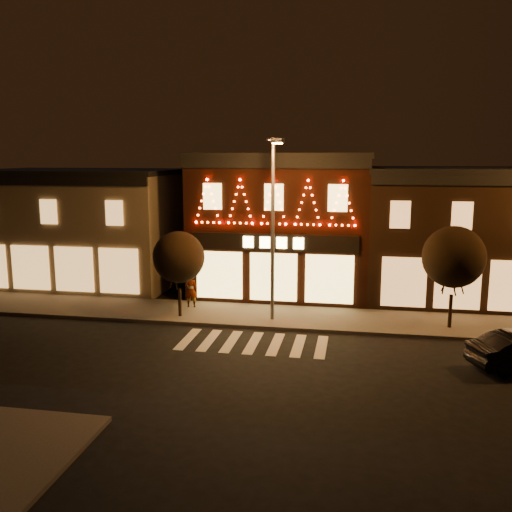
# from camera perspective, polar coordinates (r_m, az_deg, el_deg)

# --- Properties ---
(ground) EXTENTS (120.00, 120.00, 0.00)m
(ground) POSITION_cam_1_polar(r_m,az_deg,el_deg) (21.22, -2.32, -12.36)
(ground) COLOR black
(ground) RESTS_ON ground
(sidewalk_far) EXTENTS (44.00, 4.00, 0.15)m
(sidewalk_far) POSITION_cam_1_polar(r_m,az_deg,el_deg) (28.39, 5.21, -6.34)
(sidewalk_far) COLOR #47423D
(sidewalk_far) RESTS_ON ground
(building_left) EXTENTS (12.20, 8.28, 7.30)m
(building_left) POSITION_cam_1_polar(r_m,az_deg,el_deg) (37.63, -17.22, 2.92)
(building_left) COLOR #786B55
(building_left) RESTS_ON ground
(building_pulp) EXTENTS (10.20, 8.34, 8.30)m
(building_pulp) POSITION_cam_1_polar(r_m,az_deg,el_deg) (33.61, 2.84, 3.40)
(building_pulp) COLOR black
(building_pulp) RESTS_ON ground
(building_right_a) EXTENTS (9.20, 8.28, 7.50)m
(building_right_a) POSITION_cam_1_polar(r_m,az_deg,el_deg) (33.79, 19.03, 2.21)
(building_right_a) COLOR black
(building_right_a) RESTS_ON ground
(streetlamp_mid) EXTENTS (0.85, 2.01, 8.83)m
(streetlamp_mid) POSITION_cam_1_polar(r_m,az_deg,el_deg) (26.60, 1.78, 4.14)
(streetlamp_mid) COLOR #59595E
(streetlamp_mid) RESTS_ON sidewalk_far
(tree_left) EXTENTS (2.58, 2.58, 4.32)m
(tree_left) POSITION_cam_1_polar(r_m,az_deg,el_deg) (27.97, -7.92, -0.12)
(tree_left) COLOR black
(tree_left) RESTS_ON sidewalk_far
(tree_right) EXTENTS (2.88, 2.88, 4.82)m
(tree_right) POSITION_cam_1_polar(r_m,az_deg,el_deg) (27.35, 19.58, -0.10)
(tree_right) COLOR black
(tree_right) RESTS_ON sidewalk_far
(pedestrian) EXTENTS (0.73, 0.53, 1.85)m
(pedestrian) POSITION_cam_1_polar(r_m,az_deg,el_deg) (30.01, -6.67, -3.49)
(pedestrian) COLOR gray
(pedestrian) RESTS_ON sidewalk_far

